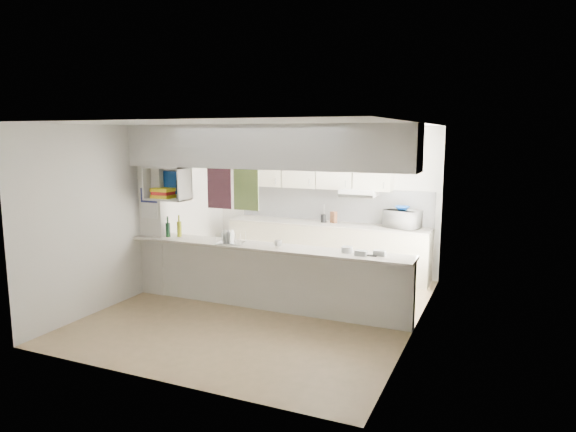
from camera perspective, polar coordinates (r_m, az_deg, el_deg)
The scene contains 16 objects.
floor at distance 7.47m, azimuth -2.58°, elevation -10.21°, with size 4.80×4.80×0.00m, color #957E56.
ceiling at distance 7.06m, azimuth -2.73°, elevation 10.15°, with size 4.80×4.80×0.00m, color white.
wall_back at distance 9.34m, azimuth 3.84°, elevation 1.86°, with size 4.20×4.20×0.00m, color silver.
wall_left at distance 8.28m, azimuth -15.82°, elevation 0.62°, with size 4.80×4.80×0.00m, color silver.
wall_right at distance 6.52m, azimuth 14.18°, elevation -1.51°, with size 4.80×4.80×0.00m, color silver.
servery_partition at distance 7.18m, azimuth -3.92°, elevation 2.60°, with size 4.20×0.50×2.60m.
cubby_shelf at distance 7.86m, azimuth -13.22°, elevation 3.31°, with size 0.65×0.35×0.50m.
kitchen_run at distance 9.12m, azimuth 4.20°, elevation -1.34°, with size 3.60×0.63×2.24m.
microwave at distance 8.74m, azimuth 12.64°, elevation -0.34°, with size 0.55×0.37×0.31m, color white.
bowl at distance 8.73m, azimuth 12.59°, elevation 0.86°, with size 0.24×0.24×0.06m, color navy.
dish_rack at distance 7.40m, azimuth -6.39°, elevation -2.41°, with size 0.43×0.36×0.21m.
cup at distance 7.09m, azimuth -1.12°, elevation -3.05°, with size 0.11×0.11×0.09m, color white.
wine_bottles at distance 8.00m, azimuth -12.58°, elevation -1.40°, with size 0.22×0.15×0.33m.
plastic_tubs at distance 6.77m, azimuth 8.01°, elevation -3.92°, with size 0.59×0.23×0.08m.
utensil_jar at distance 9.11m, azimuth 3.97°, elevation -0.28°, with size 0.10×0.10×0.14m, color black.
knife_block at distance 9.08m, azimuth 5.09°, elevation -0.13°, with size 0.10×0.08×0.20m, color #54311C.
Camera 1 is at (3.11, -6.33, 2.46)m, focal length 32.00 mm.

